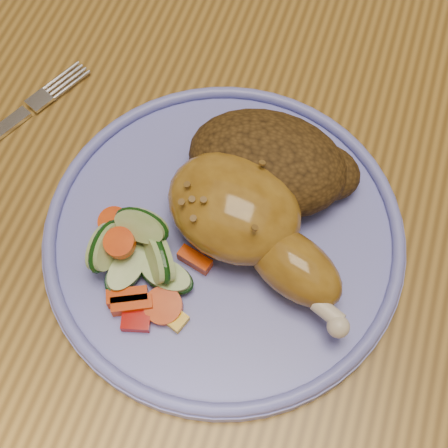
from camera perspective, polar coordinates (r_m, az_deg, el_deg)
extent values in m
plane|color=brown|center=(1.24, 2.90, -12.48)|extent=(4.00, 4.00, 0.00)
cube|color=olive|center=(0.56, 6.30, 6.06)|extent=(0.90, 1.40, 0.04)
cylinder|color=#4C2D16|center=(1.22, 0.19, 8.92)|extent=(0.04, 0.04, 0.41)
cylinder|color=#4C2D16|center=(1.21, 16.70, 4.25)|extent=(0.04, 0.04, 0.41)
cylinder|color=#4C2D16|center=(1.44, 19.28, 15.95)|extent=(0.04, 0.04, 0.41)
cylinder|color=#6E72D1|center=(0.49, 0.00, -1.10)|extent=(0.28, 0.28, 0.01)
torus|color=#6E72D1|center=(0.48, 0.00, -0.53)|extent=(0.28, 0.28, 0.01)
ellipsoid|color=olive|center=(0.46, 0.93, 1.57)|extent=(0.13, 0.11, 0.06)
ellipsoid|color=olive|center=(0.45, 6.39, -3.81)|extent=(0.09, 0.07, 0.04)
sphere|color=beige|center=(0.44, 10.41, -9.22)|extent=(0.02, 0.02, 0.02)
ellipsoid|color=#422C10|center=(0.49, 3.99, 5.64)|extent=(0.13, 0.09, 0.06)
ellipsoid|color=#422C10|center=(0.50, 8.87, 4.76)|extent=(0.06, 0.05, 0.03)
ellipsoid|color=#422C10|center=(0.50, -0.40, 5.22)|extent=(0.05, 0.05, 0.03)
cube|color=#A50A05|center=(0.46, -8.03, -8.65)|extent=(0.02, 0.02, 0.01)
cube|color=#E5A507|center=(0.46, -4.52, -8.62)|extent=(0.02, 0.02, 0.01)
cube|color=#E74507|center=(0.46, -8.40, -7.33)|extent=(0.03, 0.02, 0.01)
cube|color=#E74507|center=(0.47, -2.68, -3.28)|extent=(0.03, 0.02, 0.01)
cylinder|color=#E74507|center=(0.46, -5.54, -7.48)|extent=(0.03, 0.03, 0.01)
cylinder|color=#E74507|center=(0.49, -9.99, 0.10)|extent=(0.02, 0.03, 0.01)
cylinder|color=#E74507|center=(0.46, -9.52, -1.72)|extent=(0.02, 0.02, 0.01)
cube|color=#E74507|center=(0.46, -8.81, -6.62)|extent=(0.03, 0.02, 0.01)
cylinder|color=#B6CD85|center=(0.48, -8.79, -1.95)|extent=(0.06, 0.06, 0.02)
cylinder|color=#B6CD85|center=(0.46, -5.28, -4.76)|extent=(0.04, 0.05, 0.02)
cylinder|color=#B6CD85|center=(0.47, -8.91, -4.09)|extent=(0.05, 0.05, 0.02)
cylinder|color=#B6CD85|center=(0.46, -7.52, -0.11)|extent=(0.04, 0.04, 0.04)
cylinder|color=#B6CD85|center=(0.46, -6.00, -3.11)|extent=(0.04, 0.05, 0.04)
cylinder|color=#B6CD85|center=(0.46, -10.81, -2.03)|extent=(0.03, 0.04, 0.04)
cylinder|color=#B6CD85|center=(0.48, -9.03, -1.71)|extent=(0.05, 0.06, 0.02)
cube|color=silver|center=(0.59, -16.52, 10.78)|extent=(0.04, 0.06, 0.00)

